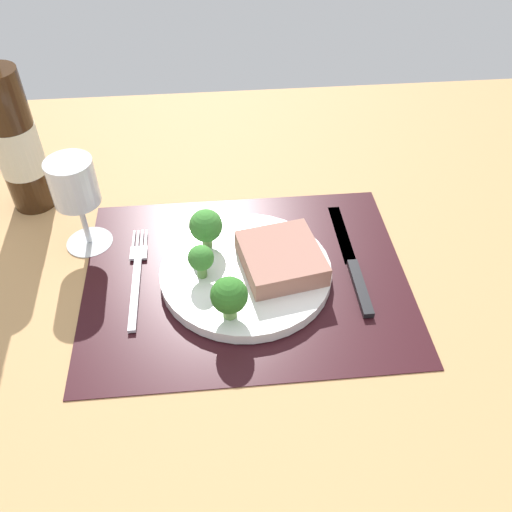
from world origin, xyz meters
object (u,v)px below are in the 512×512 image
fork (137,275)px  wine_glass (75,188)px  plate (246,272)px  steak (281,256)px  knife (353,265)px  wine_bottle (15,140)px

fork → wine_glass: 14.34cm
plate → fork: plate is taller
steak → plate: bearing=-175.6°
fork → knife: (30.01, -0.89, 0.05)cm
wine_bottle → wine_glass: (9.73, -10.61, -1.56)cm
plate → steak: size_ratio=2.15×
steak → wine_bottle: 42.56cm
plate → knife: bearing=2.0°
knife → wine_glass: 39.56cm
wine_bottle → plate: bearing=-31.9°
plate → wine_bottle: (-32.10, 19.99, 10.35)cm
knife → wine_glass: wine_glass is taller
fork → wine_bottle: bearing=133.2°
wine_bottle → knife: bearing=-22.4°
steak → knife: 10.63cm
fork → wine_bottle: size_ratio=0.61×
plate → steak: steak is taller
wine_glass → steak: bearing=-18.4°
knife → wine_bottle: (-47.16, 19.46, 10.84)cm
fork → knife: size_ratio=0.83×
steak → wine_glass: bearing=161.6°
plate → fork: 15.03cm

